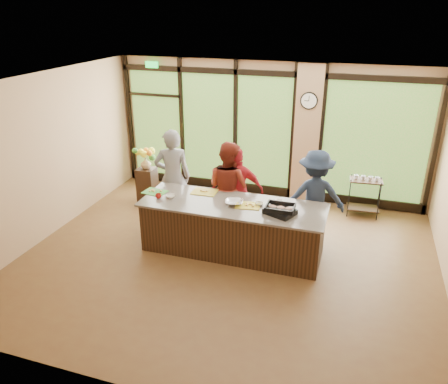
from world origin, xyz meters
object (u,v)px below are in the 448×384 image
Objects in this scene: island_base at (233,229)px; bar_cart at (365,192)px; roasting_pan at (280,212)px; flower_stand at (147,185)px; cook_right at (314,197)px; cook_left at (173,177)px.

island_base is 3.10m from bar_cart.
flower_stand is (-3.29, 1.64, -0.58)m from roasting_pan.
roasting_pan is (-0.44, -0.99, 0.09)m from cook_right.
flower_stand is at bearing 176.74° from roasting_pan.
island_base is at bearing 131.00° from cook_left.
cook_left is (-1.45, 0.73, 0.52)m from island_base.
cook_right is at bearing 33.91° from island_base.
island_base is 1.61× the size of cook_left.
island_base is 1.71m from cook_left.
cook_left is at bearing -12.68° from cook_right.
island_base is 1.78× the size of cook_right.
island_base is 4.07× the size of flower_stand.
cook_right is at bearing -11.35° from flower_stand.
roasting_pan is 2.72m from bar_cart.
cook_left is at bearing -162.67° from bar_cart.
cook_right is at bearing 160.60° from cook_left.
cook_right is at bearing 89.26° from roasting_pan.
bar_cart is at bearing -179.93° from cook_left.
roasting_pan reaches higher than flower_stand.
roasting_pan is (2.29, -0.86, -0.00)m from cook_left.
flower_stand is at bearing -25.26° from cook_right.
bar_cart is (1.33, 2.34, -0.43)m from roasting_pan.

